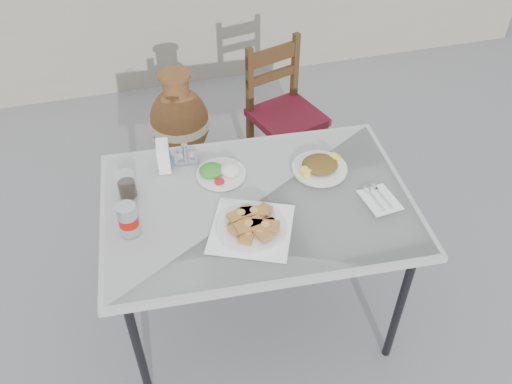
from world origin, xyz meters
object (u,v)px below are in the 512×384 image
object	(u,v)px
soda_can	(128,219)
cola_glass	(127,186)
salad_rice_plate	(220,172)
condiment_caddy	(186,155)
terracotta_urn	(180,123)
salad_chopped_plate	(320,166)
napkin_holder	(164,156)
pide_plate	(251,224)
chair	(284,112)
cafe_table	(258,210)

from	to	relation	value
soda_can	cola_glass	size ratio (longest dim) A/B	1.22
salad_rice_plate	condiment_caddy	xyz separation A→B (m)	(-0.13, 0.15, 0.01)
terracotta_urn	salad_rice_plate	bearing A→B (deg)	-87.85
salad_chopped_plate	condiment_caddy	size ratio (longest dim) A/B	2.11
cola_glass	napkin_holder	size ratio (longest dim) A/B	0.92
pide_plate	soda_can	world-z (taller)	soda_can
salad_chopped_plate	napkin_holder	size ratio (longest dim) A/B	1.98
chair	cola_glass	bearing A→B (deg)	-155.35
pide_plate	chair	bearing A→B (deg)	66.49
cafe_table	pide_plate	world-z (taller)	pide_plate
salad_rice_plate	chair	size ratio (longest dim) A/B	0.25
soda_can	terracotta_urn	xyz separation A→B (m)	(0.38, 1.39, -0.56)
cola_glass	napkin_holder	world-z (taller)	napkin_holder
cafe_table	cola_glass	distance (m)	0.57
cafe_table	terracotta_urn	bearing A→B (deg)	96.73
soda_can	napkin_holder	world-z (taller)	soda_can
soda_can	pide_plate	bearing A→B (deg)	-13.36
chair	terracotta_urn	xyz separation A→B (m)	(-0.63, 0.26, -0.14)
terracotta_urn	cafe_table	bearing A→B (deg)	-83.27
terracotta_urn	salad_chopped_plate	bearing A→B (deg)	-68.36
pide_plate	cola_glass	bearing A→B (deg)	143.73
cafe_table	soda_can	size ratio (longest dim) A/B	9.68
pide_plate	terracotta_urn	world-z (taller)	pide_plate
salad_rice_plate	cola_glass	xyz separation A→B (m)	(-0.41, -0.02, 0.03)
salad_rice_plate	soda_can	xyz separation A→B (m)	(-0.42, -0.25, 0.05)
chair	cafe_table	bearing A→B (deg)	-130.89
pide_plate	chair	distance (m)	1.40
pide_plate	condiment_caddy	xyz separation A→B (m)	(-0.18, 0.51, -0.00)
cafe_table	chair	bearing A→B (deg)	66.54
condiment_caddy	salad_chopped_plate	bearing A→B (deg)	-21.96
cafe_table	pide_plate	distance (m)	0.19
chair	pide_plate	bearing A→B (deg)	-130.94
soda_can	condiment_caddy	size ratio (longest dim) A/B	1.20
cafe_table	cola_glass	bearing A→B (deg)	160.96
cafe_table	salad_rice_plate	world-z (taller)	salad_rice_plate
terracotta_urn	chair	bearing A→B (deg)	-22.72
cafe_table	cola_glass	xyz separation A→B (m)	(-0.53, 0.18, 0.11)
salad_chopped_plate	soda_can	size ratio (longest dim) A/B	1.76
pide_plate	napkin_holder	xyz separation A→B (m)	(-0.28, 0.48, 0.03)
salad_chopped_plate	napkin_holder	distance (m)	0.70
pide_plate	napkin_holder	distance (m)	0.56
condiment_caddy	chair	bearing A→B (deg)	45.51
pide_plate	napkin_holder	world-z (taller)	napkin_holder
pide_plate	chair	world-z (taller)	chair
pide_plate	salad_rice_plate	bearing A→B (deg)	97.56
salad_rice_plate	cola_glass	bearing A→B (deg)	-176.89
salad_chopped_plate	cola_glass	xyz separation A→B (m)	(-0.85, 0.06, 0.03)
cafe_table	cola_glass	size ratio (longest dim) A/B	11.80
salad_rice_plate	terracotta_urn	size ratio (longest dim) A/B	0.33
soda_can	terracotta_urn	bearing A→B (deg)	74.66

